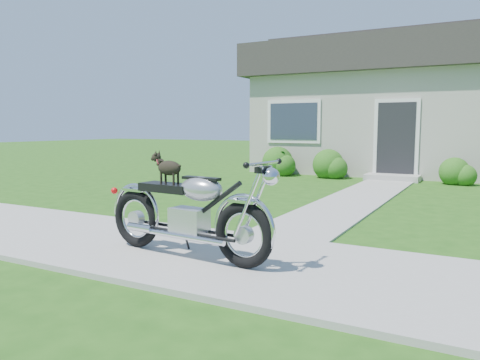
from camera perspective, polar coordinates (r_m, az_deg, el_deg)
ground at (r=4.62m, az=17.28°, el=-11.94°), size 80.00×80.00×0.00m
sidewalk at (r=4.61m, az=17.29°, el=-11.70°), size 24.00×2.20×0.04m
walkway at (r=9.70m, az=14.24°, el=-2.14°), size 1.20×8.00×0.03m
house at (r=16.34m, az=25.69°, el=8.38°), size 12.60×7.03×4.50m
shrub_row at (r=12.88m, az=24.74°, el=1.20°), size 10.51×0.95×0.95m
potted_plant_left at (r=14.02m, az=5.16°, el=2.10°), size 0.82×0.77×0.74m
motorcycle_with_dog at (r=5.02m, az=-6.27°, el=-3.86°), size 2.22×0.60×1.11m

